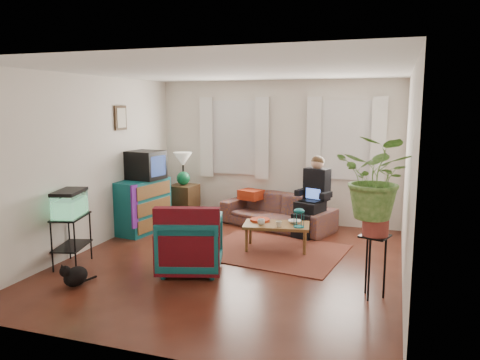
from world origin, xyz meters
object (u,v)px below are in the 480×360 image
(sofa, at_px, (277,206))
(armchair, at_px, (190,241))
(coffee_table, at_px, (276,237))
(aquarium_stand, at_px, (72,241))
(dresser, at_px, (142,206))
(plant_stand, at_px, (373,267))
(side_table, at_px, (184,203))

(sofa, distance_m, armchair, 2.56)
(armchair, xyz_separation_m, coffee_table, (0.85, 1.22, -0.21))
(aquarium_stand, xyz_separation_m, armchair, (1.60, 0.33, 0.06))
(dresser, distance_m, plant_stand, 4.24)
(sofa, bearing_deg, aquarium_stand, -107.58)
(aquarium_stand, xyz_separation_m, coffee_table, (2.45, 1.56, -0.14))
(sofa, height_order, plant_stand, sofa)
(sofa, distance_m, aquarium_stand, 3.56)
(side_table, xyz_separation_m, aquarium_stand, (-0.35, -2.76, 0.00))
(sofa, bearing_deg, plant_stand, -36.61)
(side_table, distance_m, aquarium_stand, 2.78)
(side_table, bearing_deg, armchair, -62.68)
(sofa, height_order, coffee_table, sofa)
(aquarium_stand, height_order, armchair, armchair)
(sofa, bearing_deg, armchair, -82.63)
(dresser, xyz_separation_m, armchair, (1.59, -1.50, -0.05))
(coffee_table, xyz_separation_m, plant_stand, (1.47, -1.36, 0.16))
(sofa, height_order, armchair, armchair)
(armchair, distance_m, coffee_table, 1.50)
(plant_stand, bearing_deg, coffee_table, 137.14)
(plant_stand, bearing_deg, aquarium_stand, -177.20)
(dresser, relative_size, coffee_table, 1.03)
(side_table, xyz_separation_m, plant_stand, (3.57, -2.57, 0.02))
(sofa, bearing_deg, coffee_table, -56.83)
(armchair, bearing_deg, dresser, -60.14)
(aquarium_stand, relative_size, plant_stand, 0.94)
(side_table, bearing_deg, sofa, 2.46)
(aquarium_stand, height_order, plant_stand, plant_stand)
(sofa, height_order, side_table, sofa)
(dresser, xyz_separation_m, plant_stand, (3.91, -1.64, -0.09))
(side_table, bearing_deg, aquarium_stand, -97.22)
(side_table, relative_size, armchair, 0.84)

